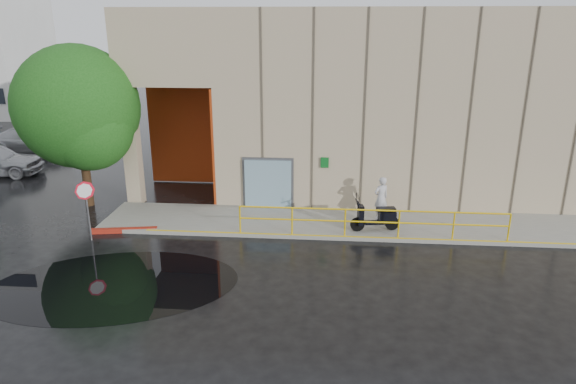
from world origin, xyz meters
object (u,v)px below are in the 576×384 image
at_px(scooter, 376,210).
at_px(red_curb, 124,230).
at_px(car_c, 32,141).
at_px(tree_near, 80,112).
at_px(person, 381,198).
at_px(stop_sign, 86,197).

distance_m(scooter, red_curb, 9.36).
xyz_separation_m(car_c, tree_near, (7.64, -8.75, 3.27)).
bearing_deg(red_curb, car_c, 131.48).
relative_size(scooter, car_c, 0.36).
distance_m(person, tree_near, 12.46).
relative_size(car_c, tree_near, 0.77).
bearing_deg(scooter, car_c, 141.01).
relative_size(person, stop_sign, 0.76).
relative_size(red_curb, car_c, 0.46).
distance_m(person, stop_sign, 10.84).
relative_size(person, car_c, 0.33).
xyz_separation_m(person, tree_near, (-12.06, 0.82, 3.03)).
bearing_deg(person, stop_sign, -14.50).
distance_m(person, scooter, 1.29).
xyz_separation_m(stop_sign, tree_near, (-1.58, 3.53, 2.37)).
bearing_deg(scooter, person, 67.55).
relative_size(stop_sign, red_curb, 0.93).
bearing_deg(red_curb, scooter, 3.82).
bearing_deg(stop_sign, scooter, -7.82).
height_order(scooter, stop_sign, stop_sign).
height_order(person, car_c, person).
relative_size(person, red_curb, 0.70).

